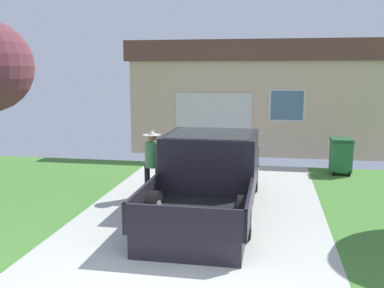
# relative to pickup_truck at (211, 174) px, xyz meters

# --- Properties ---
(pickup_truck) EXTENTS (2.19, 5.32, 1.67)m
(pickup_truck) POSITION_rel_pickup_truck_xyz_m (0.00, 0.00, 0.00)
(pickup_truck) COLOR black
(pickup_truck) RESTS_ON ground
(person_with_hat) EXTENTS (0.45, 0.43, 1.67)m
(person_with_hat) POSITION_rel_pickup_truck_xyz_m (-1.46, 0.40, 0.24)
(person_with_hat) COLOR black
(person_with_hat) RESTS_ON ground
(handbag) EXTENTS (0.32, 0.15, 0.44)m
(handbag) POSITION_rel_pickup_truck_xyz_m (-1.38, 0.25, -0.60)
(handbag) COLOR brown
(handbag) RESTS_ON ground
(house_with_garage) EXTENTS (9.72, 5.25, 4.11)m
(house_with_garage) POSITION_rel_pickup_truck_xyz_m (0.88, 8.46, 1.34)
(house_with_garage) COLOR #D3B491
(house_with_garage) RESTS_ON ground
(wheeled_trash_bin) EXTENTS (0.60, 0.72, 1.07)m
(wheeled_trash_bin) POSITION_rel_pickup_truck_xyz_m (3.39, 3.82, -0.16)
(wheeled_trash_bin) COLOR #286B38
(wheeled_trash_bin) RESTS_ON ground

